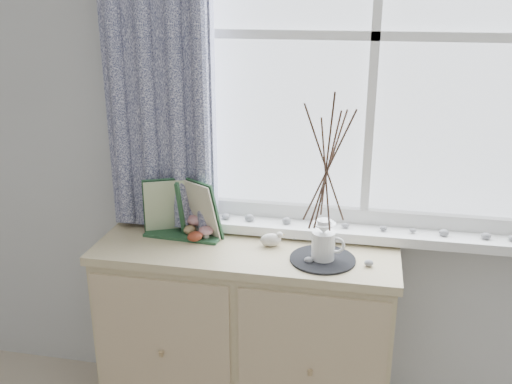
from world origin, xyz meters
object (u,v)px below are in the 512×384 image
at_px(sideboard, 246,338).
at_px(twig_pitcher, 327,164).
at_px(botanical_book, 180,210).
at_px(toadstool_cluster, 199,223).

height_order(sideboard, twig_pitcher, twig_pitcher).
distance_m(sideboard, botanical_book, 0.62).
distance_m(botanical_book, twig_pitcher, 0.64).
xyz_separation_m(botanical_book, toadstool_cluster, (0.06, 0.07, -0.08)).
distance_m(sideboard, twig_pitcher, 0.86).
xyz_separation_m(sideboard, toadstool_cluster, (-0.22, 0.09, 0.48)).
height_order(sideboard, toadstool_cluster, toadstool_cluster).
height_order(botanical_book, toadstool_cluster, botanical_book).
height_order(toadstool_cluster, twig_pitcher, twig_pitcher).
bearing_deg(sideboard, toadstool_cluster, 158.57).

